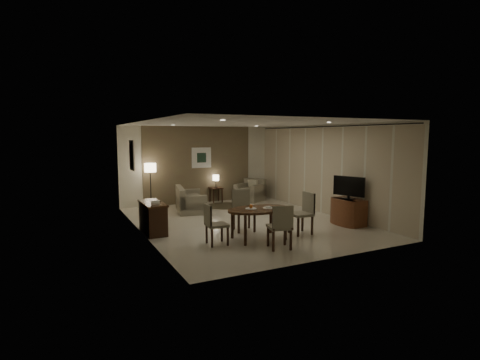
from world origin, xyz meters
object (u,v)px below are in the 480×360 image
tv_cabinet (349,212)px  sofa (191,199)px  chair_right (301,214)px  side_table (216,195)px  chair_left (217,224)px  dining_table (259,224)px  chair_near (279,226)px  chair_far (244,211)px  floor_lamp (151,186)px  armchair (250,190)px  console_desk (153,218)px

tv_cabinet → sofa: bearing=130.9°
chair_right → side_table: (-0.12, 4.96, -0.23)m
sofa → chair_right: bearing=-147.4°
sofa → side_table: size_ratio=3.03×
chair_left → sofa: size_ratio=0.56×
dining_table → side_table: size_ratio=2.84×
chair_right → chair_near: bearing=-53.9°
chair_far → floor_lamp: 4.24m
sofa → armchair: (2.55, 0.77, 0.02)m
armchair → side_table: (-1.22, 0.31, -0.13)m
tv_cabinet → side_table: bearing=111.2°
chair_near → side_table: chair_near is taller
tv_cabinet → chair_right: bearing=-172.8°
floor_lamp → console_desk: bearing=-102.5°
chair_right → dining_table: bearing=-91.7°
tv_cabinet → sofa: sofa is taller
console_desk → chair_near: 3.24m
chair_far → sofa: bearing=105.3°
tv_cabinet → floor_lamp: bearing=132.0°
tv_cabinet → side_table: size_ratio=1.69×
dining_table → floor_lamp: (-1.35, 4.82, 0.39)m
tv_cabinet → dining_table: (-2.85, -0.16, 0.00)m
sofa → side_table: sofa is taller
console_desk → floor_lamp: (0.70, 3.16, 0.37)m
armchair → side_table: bearing=-133.1°
dining_table → floor_lamp: floor_lamp is taller
console_desk → sofa: bearing=51.5°
side_table → armchair: bearing=-14.4°
chair_left → armchair: bearing=-32.5°
armchair → dining_table: bearing=-54.5°
chair_far → console_desk: bearing=166.3°
dining_table → chair_far: bearing=87.5°
floor_lamp → chair_far: bearing=-71.0°
dining_table → armchair: 5.10m
side_table → chair_right: bearing=-88.6°
console_desk → dining_table: bearing=-39.2°
chair_right → floor_lamp: bearing=-152.2°
side_table → sofa: bearing=-140.9°
dining_table → chair_far: chair_far is taller
chair_far → chair_right: chair_far is taller
console_desk → chair_left: size_ratio=1.33×
tv_cabinet → chair_near: chair_near is taller
armchair → chair_left: bearing=-64.1°
chair_right → armchair: chair_right is taller
chair_right → floor_lamp: size_ratio=0.67×
chair_left → chair_far: bearing=-50.4°
sofa → floor_lamp: floor_lamp is taller
chair_far → sofa: 3.03m
chair_right → sofa: chair_right is taller
console_desk → chair_far: bearing=-22.2°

